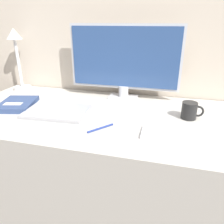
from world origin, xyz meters
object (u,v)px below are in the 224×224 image
monitor (124,60)px  keyboard (182,136)px  notebook (17,104)px  ereader (53,108)px  desk_lamp (17,53)px  laptop (57,111)px  pen (100,128)px  coffee_mug (190,110)px

monitor → keyboard: 0.59m
keyboard → notebook: bearing=170.9°
keyboard → ereader: ereader is taller
ereader → monitor: bearing=46.0°
desk_lamp → laptop: bearing=-36.9°
keyboard → pen: size_ratio=3.01×
notebook → pen: notebook is taller
keyboard → pen: (-0.34, -0.01, -0.00)m
desk_lamp → coffee_mug: bearing=-11.5°
monitor → laptop: bearing=-131.3°
coffee_mug → pen: 0.44m
keyboard → pen: keyboard is taller
laptop → keyboard: bearing=-9.9°
pen → laptop: bearing=156.8°
keyboard → desk_lamp: desk_lamp is taller
laptop → coffee_mug: 0.66m
laptop → coffee_mug: bearing=8.8°
keyboard → monitor: bearing=127.7°
monitor → keyboard: size_ratio=1.99×
laptop → coffee_mug: (0.66, 0.10, 0.03)m
notebook → coffee_mug: size_ratio=2.47×
keyboard → laptop: 0.63m
keyboard → desk_lamp: 1.16m
ereader → notebook: bearing=173.0°
monitor → notebook: (-0.54, -0.29, -0.22)m
keyboard → laptop: bearing=170.1°
laptop → notebook: bearing=172.7°
notebook → pen: size_ratio=2.38×
monitor → laptop: size_ratio=2.01×
ereader → laptop: bearing=-9.7°
keyboard → ereader: size_ratio=1.70×
laptop → pen: 0.30m
keyboard → pen: 0.34m
coffee_mug → pen: size_ratio=0.97×
ereader → notebook: size_ratio=0.74×
keyboard → notebook: 0.89m
notebook → coffee_mug: 0.92m
keyboard → notebook: (-0.88, 0.14, 0.01)m
ereader → desk_lamp: 0.57m
coffee_mug → ereader: bearing=-171.8°
ereader → coffee_mug: bearing=8.2°
laptop → pen: laptop is taller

